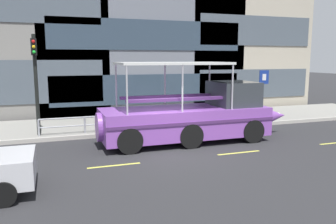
{
  "coord_description": "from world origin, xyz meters",
  "views": [
    {
      "loc": [
        -4.3,
        -12.26,
        3.58
      ],
      "look_at": [
        0.42,
        1.38,
        1.3
      ],
      "focal_mm": 36.38,
      "sensor_mm": 36.0,
      "label": 1
    }
  ],
  "objects_px": {
    "traffic_light_pole": "(36,75)",
    "pedestrian_near_bow": "(215,101)",
    "duck_tour_boat": "(196,116)",
    "parking_sign": "(263,86)"
  },
  "relations": [
    {
      "from": "traffic_light_pole",
      "to": "duck_tour_boat",
      "type": "distance_m",
      "value": 7.22
    },
    {
      "from": "parking_sign",
      "to": "duck_tour_boat",
      "type": "xyz_separation_m",
      "value": [
        -5.41,
        -2.91,
        -0.94
      ]
    },
    {
      "from": "parking_sign",
      "to": "duck_tour_boat",
      "type": "height_order",
      "value": "duck_tour_boat"
    },
    {
      "from": "traffic_light_pole",
      "to": "pedestrian_near_bow",
      "type": "distance_m",
      "value": 9.54
    },
    {
      "from": "parking_sign",
      "to": "pedestrian_near_bow",
      "type": "height_order",
      "value": "parking_sign"
    },
    {
      "from": "parking_sign",
      "to": "pedestrian_near_bow",
      "type": "xyz_separation_m",
      "value": [
        -2.6,
        0.77,
        -0.86
      ]
    },
    {
      "from": "duck_tour_boat",
      "to": "parking_sign",
      "type": "bearing_deg",
      "value": 28.27
    },
    {
      "from": "pedestrian_near_bow",
      "to": "duck_tour_boat",
      "type": "bearing_deg",
      "value": -127.37
    },
    {
      "from": "traffic_light_pole",
      "to": "parking_sign",
      "type": "height_order",
      "value": "traffic_light_pole"
    },
    {
      "from": "traffic_light_pole",
      "to": "pedestrian_near_bow",
      "type": "bearing_deg",
      "value": 6.72
    }
  ]
}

